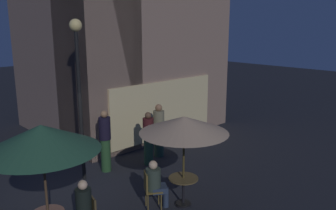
{
  "coord_description": "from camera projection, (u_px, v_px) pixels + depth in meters",
  "views": [
    {
      "loc": [
        -3.82,
        -7.99,
        4.29
      ],
      "look_at": [
        2.64,
        -1.14,
        2.11
      ],
      "focal_mm": 37.35,
      "sensor_mm": 36.0,
      "label": 1
    }
  ],
  "objects": [
    {
      "name": "cafe_building",
      "position": [
        112.0,
        11.0,
        12.92
      ],
      "size": [
        6.84,
        6.12,
        9.55
      ],
      "color": "gray",
      "rests_on": "ground"
    },
    {
      "name": "patron_standing_4",
      "position": [
        148.0,
        138.0,
        10.8
      ],
      "size": [
        0.34,
        0.34,
        1.69
      ],
      "rotation": [
        0.0,
        0.0,
        5.29
      ],
      "color": "#264933",
      "rests_on": "ground"
    },
    {
      "name": "cafe_table_0",
      "position": [
        183.0,
        185.0,
        8.4
      ],
      "size": [
        0.71,
        0.71,
        0.71
      ],
      "color": "black",
      "rests_on": "ground"
    },
    {
      "name": "street_lamp_near_corner",
      "position": [
        78.0,
        71.0,
        9.24
      ],
      "size": [
        0.33,
        0.33,
        4.43
      ],
      "color": "black",
      "rests_on": "ground"
    },
    {
      "name": "patron_standing_3",
      "position": [
        105.0,
        141.0,
        10.28
      ],
      "size": [
        0.34,
        0.34,
        1.86
      ],
      "rotation": [
        0.0,
        0.0,
        3.46
      ],
      "color": "#274D29",
      "rests_on": "ground"
    },
    {
      "name": "patron_seated_0",
      "position": [
        155.0,
        181.0,
        8.22
      ],
      "size": [
        0.55,
        0.5,
        1.2
      ],
      "rotation": [
        0.0,
        0.0,
        -0.54
      ],
      "color": "#2A374F",
      "rests_on": "ground"
    },
    {
      "name": "cafe_chair_0",
      "position": [
        150.0,
        187.0,
        8.22
      ],
      "size": [
        0.54,
        0.54,
        0.92
      ],
      "rotation": [
        0.0,
        0.0,
        -0.54
      ],
      "color": "brown",
      "rests_on": "ground"
    },
    {
      "name": "patio_umbrella_0",
      "position": [
        184.0,
        125.0,
        8.06
      ],
      "size": [
        2.09,
        2.09,
        2.23
      ],
      "color": "black",
      "rests_on": "ground"
    },
    {
      "name": "ground_plane",
      "position": [
        65.0,
        192.0,
        9.18
      ],
      "size": [
        60.0,
        60.0,
        0.0
      ],
      "primitive_type": "plane",
      "color": "#212328"
    },
    {
      "name": "patio_umbrella_1",
      "position": [
        41.0,
        138.0,
        6.37
      ],
      "size": [
        2.15,
        2.15,
        2.52
      ],
      "color": "black",
      "rests_on": "ground"
    },
    {
      "name": "patron_seated_1",
      "position": [
        81.0,
        206.0,
        7.04
      ],
      "size": [
        0.53,
        0.4,
        1.26
      ],
      "rotation": [
        0.0,
        0.0,
        2.93
      ],
      "color": "#264C34",
      "rests_on": "ground"
    },
    {
      "name": "patron_standing_2",
      "position": [
        159.0,
        130.0,
        11.49
      ],
      "size": [
        0.36,
        0.36,
        1.77
      ],
      "rotation": [
        0.0,
        0.0,
        1.91
      ],
      "color": "#294639",
      "rests_on": "ground"
    }
  ]
}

